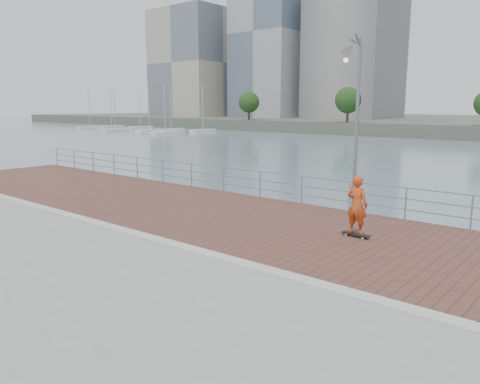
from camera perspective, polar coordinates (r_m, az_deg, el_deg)
The scene contains 10 objects.
water at distance 13.35m, azimuth -5.72°, elevation -15.31°, with size 400.00×400.00×0.00m, color slate.
seawall at distance 10.45m, azimuth -26.87°, elevation -18.08°, with size 40.00×24.00×2.00m, color gray.
brick_lane at distance 15.23m, azimuth 3.87°, elevation -3.93°, with size 40.00×6.80×0.02m, color brown.
curb at distance 12.60m, azimuth -5.89°, elevation -6.97°, with size 40.00×0.40×0.06m, color #B7B5AD.
guardrail at distance 17.89m, azimuth 10.32°, elevation 0.33°, with size 39.06×0.06×1.13m.
street_lamp at distance 16.14m, azimuth 13.52°, elevation 11.43°, with size 0.42×1.24×5.83m.
skateboard at distance 14.13m, azimuth 13.93°, elevation -5.02°, with size 0.86×0.25×0.10m.
skateboarder at distance 13.92m, azimuth 14.08°, elevation -1.54°, with size 0.63×0.41×1.73m, color #C8481A.
shoreline_trees at distance 88.20m, azimuth 25.69°, elevation 9.91°, with size 109.52×5.14×6.85m.
marina at distance 110.91m, azimuth -11.91°, elevation 7.54°, with size 34.17×17.09×9.97m.
Camera 1 is at (8.65, -8.35, 3.81)m, focal length 35.00 mm.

